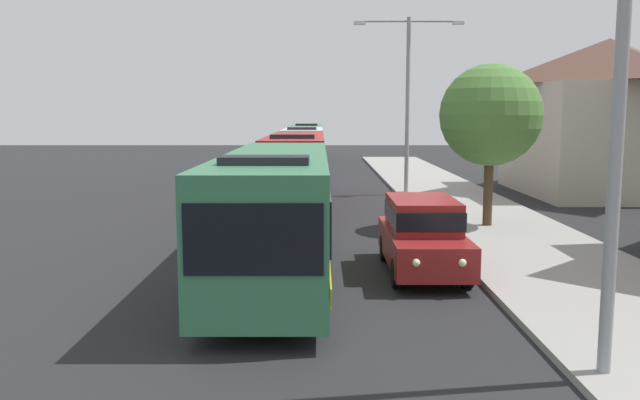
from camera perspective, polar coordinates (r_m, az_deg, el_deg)
bus_lead at (r=16.74m, az=-3.51°, el=-0.61°), size 2.58×11.94×3.21m
bus_second_in_line at (r=30.05m, az=-1.86°, el=2.99°), size 2.58×12.15×3.21m
bus_middle at (r=43.88m, az=-1.20°, el=4.41°), size 2.58×12.18×3.21m
bus_fourth_in_line at (r=57.24m, az=-0.87°, el=5.13°), size 2.58×12.31×3.21m
white_suv at (r=17.03m, az=9.05°, el=-2.79°), size 1.86×4.78×1.90m
streetlamp_near at (r=10.60m, az=24.90°, el=13.24°), size 6.49×0.28×8.23m
streetlamp_mid at (r=33.14m, az=7.80°, el=9.60°), size 5.35×0.28×8.51m
roadside_tree at (r=23.63m, az=14.71°, el=7.06°), size 3.51×3.51×5.59m
house_distant_gabled at (r=36.15m, az=23.63°, el=6.68°), size 8.28×10.19×7.70m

